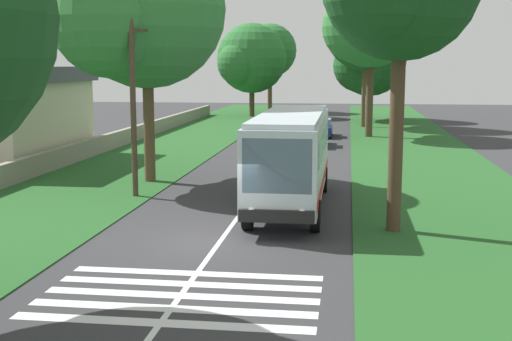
# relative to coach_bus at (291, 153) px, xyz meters

# --- Properties ---
(ground) EXTENTS (160.00, 160.00, 0.00)m
(ground) POSITION_rel_coach_bus_xyz_m (-6.11, 1.80, -2.15)
(ground) COLOR #333335
(grass_verge_left) EXTENTS (120.00, 8.00, 0.04)m
(grass_verge_left) POSITION_rel_coach_bus_xyz_m (8.89, 10.00, -2.13)
(grass_verge_left) COLOR #235623
(grass_verge_left) RESTS_ON ground
(grass_verge_right) EXTENTS (120.00, 8.00, 0.04)m
(grass_verge_right) POSITION_rel_coach_bus_xyz_m (8.89, -6.40, -2.13)
(grass_verge_right) COLOR #235623
(grass_verge_right) RESTS_ON ground
(centre_line) EXTENTS (110.00, 0.16, 0.01)m
(centre_line) POSITION_rel_coach_bus_xyz_m (8.89, 1.80, -2.14)
(centre_line) COLOR silver
(centre_line) RESTS_ON ground
(coach_bus) EXTENTS (11.16, 2.62, 3.73)m
(coach_bus) POSITION_rel_coach_bus_xyz_m (0.00, 0.00, 0.00)
(coach_bus) COLOR silver
(coach_bus) RESTS_ON ground
(zebra_crossing) EXTENTS (4.05, 6.80, 0.01)m
(zebra_crossing) POSITION_rel_coach_bus_xyz_m (-10.83, 1.80, -2.14)
(zebra_crossing) COLOR silver
(zebra_crossing) RESTS_ON ground
(trailing_car_0) EXTENTS (4.30, 1.78, 1.43)m
(trailing_car_0) POSITION_rel_coach_bus_xyz_m (20.83, 0.23, -1.48)
(trailing_car_0) COLOR #145933
(trailing_car_0) RESTS_ON ground
(trailing_car_1) EXTENTS (4.30, 1.78, 1.43)m
(trailing_car_1) POSITION_rel_coach_bus_xyz_m (27.15, -0.05, -1.48)
(trailing_car_1) COLOR navy
(trailing_car_1) RESTS_ON ground
(trailing_car_2) EXTENTS (4.30, 1.78, 1.43)m
(trailing_car_2) POSITION_rel_coach_bus_xyz_m (36.52, 3.63, -1.48)
(trailing_car_2) COLOR #B7A893
(trailing_car_2) RESTS_ON ground
(roadside_tree_left_0) EXTENTS (9.37, 7.48, 11.85)m
(roadside_tree_left_0) POSITION_rel_coach_bus_xyz_m (5.13, 7.47, 5.78)
(roadside_tree_left_0) COLOR brown
(roadside_tree_left_0) RESTS_ON grass_verge_left
(roadside_tree_left_1) EXTENTS (8.68, 7.48, 9.99)m
(roadside_tree_left_1) POSITION_rel_coach_bus_xyz_m (47.14, 8.37, 3.96)
(roadside_tree_left_1) COLOR #4C3826
(roadside_tree_left_1) RESTS_ON grass_verge_left
(roadside_tree_left_3) EXTENTS (7.90, 6.29, 10.37)m
(roadside_tree_left_3) POSITION_rel_coach_bus_xyz_m (54.82, 7.29, 4.91)
(roadside_tree_left_3) COLOR brown
(roadside_tree_left_3) RESTS_ON grass_verge_left
(roadside_tree_right_0) EXTENTS (9.06, 7.29, 9.60)m
(roadside_tree_right_0) POSITION_rel_coach_bus_xyz_m (43.94, -4.05, 3.67)
(roadside_tree_right_0) COLOR brown
(roadside_tree_right_0) RESTS_ON grass_verge_right
(roadside_tree_right_1) EXTENTS (9.07, 7.23, 12.36)m
(roadside_tree_right_1) POSITION_rel_coach_bus_xyz_m (27.39, -3.55, 6.47)
(roadside_tree_right_1) COLOR #4C3826
(roadside_tree_right_1) RESTS_ON grass_verge_right
(roadside_tree_right_2) EXTENTS (8.29, 7.16, 12.19)m
(roadside_tree_right_2) POSITION_rel_coach_bus_xyz_m (36.10, -3.39, 6.32)
(roadside_tree_right_2) COLOR brown
(roadside_tree_right_2) RESTS_ON grass_verge_right
(utility_pole) EXTENTS (0.24, 1.40, 7.54)m
(utility_pole) POSITION_rel_coach_bus_xyz_m (1.28, 6.77, 1.80)
(utility_pole) COLOR #473828
(utility_pole) RESTS_ON grass_verge_left
(roadside_wall) EXTENTS (70.00, 0.40, 1.07)m
(roadside_wall) POSITION_rel_coach_bus_xyz_m (13.89, 13.40, -1.57)
(roadside_wall) COLOR gray
(roadside_wall) RESTS_ON grass_verge_left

